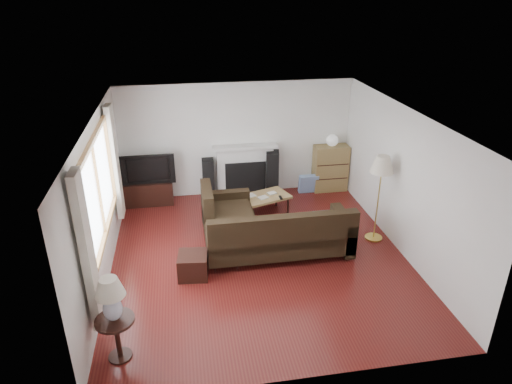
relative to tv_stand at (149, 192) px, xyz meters
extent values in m
cube|color=#571613|center=(1.96, -2.49, -0.25)|extent=(5.10, 5.60, 0.04)
cube|color=white|center=(1.96, -2.49, 2.25)|extent=(5.10, 5.60, 0.04)
cube|color=white|center=(1.96, 0.26, 1.00)|extent=(5.00, 0.04, 2.50)
cube|color=white|center=(1.96, -5.24, 1.00)|extent=(5.00, 0.04, 2.50)
cube|color=white|center=(-0.54, -2.49, 1.00)|extent=(0.04, 5.50, 2.50)
cube|color=white|center=(4.46, -2.49, 1.00)|extent=(0.04, 5.50, 2.50)
cube|color=brown|center=(-0.49, -2.69, 1.30)|extent=(0.12, 2.74, 1.54)
cube|color=beige|center=(-0.44, -4.21, 1.15)|extent=(0.10, 0.35, 2.10)
cube|color=beige|center=(-0.44, -1.17, 1.15)|extent=(0.10, 0.35, 2.10)
cube|color=white|center=(2.11, 0.15, 0.32)|extent=(1.40, 0.26, 1.15)
cube|color=black|center=(0.00, 0.00, 0.00)|extent=(1.01, 0.46, 0.51)
imported|color=black|center=(0.04, 0.00, 0.57)|extent=(1.10, 0.14, 0.63)
cube|color=black|center=(1.29, 0.06, 0.19)|extent=(0.25, 0.30, 0.90)
cube|color=black|center=(2.71, 0.04, 0.25)|extent=(0.34, 0.38, 1.00)
cube|color=olive|center=(4.05, 0.04, 0.27)|extent=(0.77, 0.36, 1.05)
sphere|color=white|center=(4.05, 0.04, 0.93)|extent=(0.26, 0.26, 0.26)
cube|color=black|center=(2.32, -2.46, 0.18)|extent=(2.71, 1.98, 0.87)
cube|color=#9C7E4B|center=(2.30, -0.96, -0.04)|extent=(1.22, 0.92, 0.43)
cube|color=black|center=(0.81, -2.88, -0.06)|extent=(0.51, 0.51, 0.39)
cube|color=gold|center=(4.18, -2.24, 0.56)|extent=(0.44, 0.44, 1.63)
cube|color=black|center=(-0.19, -4.51, 0.05)|extent=(0.49, 0.49, 0.61)
cube|color=silver|center=(-0.19, -4.51, 0.65)|extent=(0.36, 0.36, 0.59)
camera|label=1|loc=(0.78, -9.15, 4.09)|focal=32.00mm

